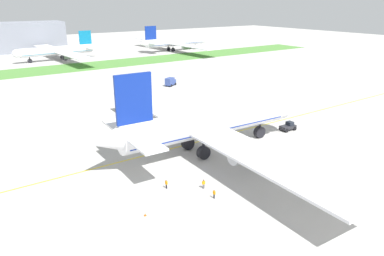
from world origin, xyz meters
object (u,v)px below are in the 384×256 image
at_px(pushback_tug, 288,126).
at_px(traffic_cone_near_nose, 145,214).
at_px(ground_crew_wingwalker_starboard, 214,193).
at_px(ground_crew_marshaller_front, 204,183).
at_px(ground_crew_wingwalker_port, 166,183).
at_px(service_truck_fuel_bowser, 170,82).
at_px(parked_airliner_far_outer, 174,42).
at_px(airliner_foreground, 206,124).
at_px(parked_airliner_far_right, 59,51).

relative_size(pushback_tug, traffic_cone_near_nose, 10.11).
bearing_deg(ground_crew_wingwalker_starboard, traffic_cone_near_nose, 170.52).
xyz_separation_m(pushback_tug, ground_crew_marshaller_front, (-34.97, -11.88, 0.03)).
height_order(ground_crew_wingwalker_port, ground_crew_wingwalker_starboard, ground_crew_wingwalker_port).
height_order(ground_crew_marshaller_front, service_truck_fuel_bowser, service_truck_fuel_bowser).
distance_m(ground_crew_marshaller_front, service_truck_fuel_bowser, 80.15).
bearing_deg(parked_airliner_far_outer, ground_crew_wingwalker_port, -122.54).
bearing_deg(airliner_foreground, ground_crew_marshaller_front, -127.79).
distance_m(ground_crew_marshaller_front, parked_airliner_far_right, 160.39).
distance_m(airliner_foreground, ground_crew_wingwalker_port, 18.56).
xyz_separation_m(airliner_foreground, traffic_cone_near_nose, (-22.13, -14.57, -5.96)).
xyz_separation_m(ground_crew_wingwalker_port, parked_airliner_far_outer, (97.32, 152.56, 4.45)).
distance_m(pushback_tug, parked_airliner_far_outer, 155.22).
height_order(pushback_tug, service_truck_fuel_bowser, service_truck_fuel_bowser).
bearing_deg(ground_crew_wingwalker_port, traffic_cone_near_nose, -142.42).
distance_m(ground_crew_wingwalker_starboard, traffic_cone_near_nose, 11.78).
bearing_deg(parked_airliner_far_right, traffic_cone_near_nose, -101.51).
bearing_deg(parked_airliner_far_right, pushback_tug, -84.41).
distance_m(ground_crew_wingwalker_port, parked_airliner_far_outer, 181.01).
bearing_deg(ground_crew_wingwalker_port, ground_crew_wingwalker_starboard, -57.17).
relative_size(airliner_foreground, ground_crew_wingwalker_starboard, 48.08).
height_order(airliner_foreground, parked_airliner_far_outer, airliner_foreground).
height_order(airliner_foreground, ground_crew_marshaller_front, airliner_foreground).
distance_m(ground_crew_marshaller_front, parked_airliner_far_outer, 181.33).
height_order(ground_crew_wingwalker_port, parked_airliner_far_outer, parked_airliner_far_outer).
bearing_deg(traffic_cone_near_nose, parked_airliner_far_right, 78.49).
bearing_deg(ground_crew_wingwalker_starboard, ground_crew_marshaller_front, 81.19).
xyz_separation_m(traffic_cone_near_nose, service_truck_fuel_bowser, (49.19, 72.81, 1.36)).
bearing_deg(traffic_cone_near_nose, service_truck_fuel_bowser, 55.95).
height_order(service_truck_fuel_bowser, parked_airliner_far_right, parked_airliner_far_right).
bearing_deg(service_truck_fuel_bowser, parked_airliner_far_right, 100.60).
height_order(ground_crew_wingwalker_starboard, parked_airliner_far_outer, parked_airliner_far_outer).
xyz_separation_m(ground_crew_wingwalker_starboard, parked_airliner_far_right, (21.15, 162.68, 4.08)).
bearing_deg(service_truck_fuel_bowser, pushback_tug, -91.99).
xyz_separation_m(traffic_cone_near_nose, parked_airliner_far_right, (32.74, 160.74, 4.76)).
bearing_deg(parked_airliner_far_right, service_truck_fuel_bowser, -79.40).
height_order(airliner_foreground, service_truck_fuel_bowser, airliner_foreground).
height_order(airliner_foreground, traffic_cone_near_nose, airliner_foreground).
relative_size(ground_crew_marshaller_front, parked_airliner_far_outer, 0.02).
height_order(ground_crew_marshaller_front, ground_crew_wingwalker_starboard, ground_crew_marshaller_front).
xyz_separation_m(ground_crew_wingwalker_starboard, service_truck_fuel_bowser, (37.60, 74.74, 0.68)).
bearing_deg(ground_crew_wingwalker_starboard, parked_airliner_far_right, 82.59).
bearing_deg(traffic_cone_near_nose, ground_crew_wingwalker_port, 37.58).
height_order(ground_crew_wingwalker_port, parked_airliner_far_right, parked_airliner_far_right).
relative_size(airliner_foreground, parked_airliner_far_right, 1.03).
distance_m(ground_crew_wingwalker_port, service_truck_fuel_bowser, 79.64).
bearing_deg(ground_crew_wingwalker_port, parked_airliner_far_right, 80.56).
xyz_separation_m(pushback_tug, parked_airliner_far_right, (-14.40, 147.13, 4.08)).
xyz_separation_m(service_truck_fuel_bowser, parked_airliner_far_right, (-16.45, 87.93, 3.41)).
bearing_deg(ground_crew_wingwalker_starboard, airliner_foreground, 57.47).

